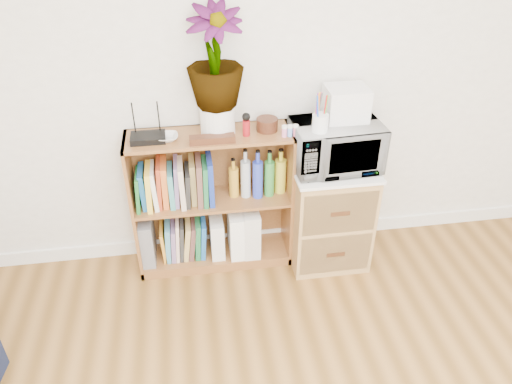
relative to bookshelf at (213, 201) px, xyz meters
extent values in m
cube|color=white|center=(0.35, 0.14, -0.42)|extent=(4.00, 0.02, 0.10)
cube|color=brown|center=(0.00, 0.00, 0.00)|extent=(1.00, 0.30, 0.95)
cube|color=#9E7542|center=(0.75, -0.08, -0.12)|extent=(0.50, 0.45, 0.70)
imported|color=white|center=(0.75, -0.08, 0.39)|extent=(0.54, 0.38, 0.29)
cylinder|color=white|center=(0.62, -0.16, 0.58)|extent=(0.09, 0.09, 0.10)
cube|color=silver|center=(0.81, -0.02, 0.63)|extent=(0.25, 0.20, 0.19)
cube|color=black|center=(-0.35, -0.02, 0.49)|extent=(0.20, 0.13, 0.04)
imported|color=silver|center=(-0.24, -0.03, 0.49)|extent=(0.13, 0.13, 0.03)
cylinder|color=white|center=(0.06, 0.02, 0.56)|extent=(0.20, 0.20, 0.17)
imported|color=#307832|center=(0.06, 0.02, 0.93)|extent=(0.32, 0.32, 0.56)
cube|color=#3B1C10|center=(0.01, -0.10, 0.50)|extent=(0.26, 0.06, 0.04)
cylinder|color=maroon|center=(0.22, -0.04, 0.52)|extent=(0.04, 0.04, 0.10)
cylinder|color=#35190E|center=(0.35, 0.01, 0.51)|extent=(0.13, 0.13, 0.07)
cube|color=pink|center=(0.47, -0.09, 0.50)|extent=(0.10, 0.04, 0.05)
cube|color=slate|center=(-0.45, 0.00, -0.25)|extent=(0.10, 0.26, 0.32)
cube|color=silver|center=(0.01, -0.01, -0.27)|extent=(0.09, 0.22, 0.27)
cube|color=white|center=(0.15, -0.01, -0.24)|extent=(0.10, 0.26, 0.32)
cube|color=silver|center=(0.24, -0.01, -0.24)|extent=(0.11, 0.27, 0.34)
cube|color=#1C6B2A|center=(-0.45, 0.00, 0.14)|extent=(0.04, 0.20, 0.24)
cube|color=#1A5C9F|center=(-0.42, 0.00, 0.15)|extent=(0.04, 0.20, 0.25)
cube|color=yellow|center=(-0.38, 0.00, 0.16)|extent=(0.04, 0.20, 0.27)
cube|color=white|center=(-0.35, 0.00, 0.16)|extent=(0.04, 0.20, 0.26)
cube|color=#AB3A1D|center=(-0.32, 0.00, 0.17)|extent=(0.04, 0.20, 0.29)
cube|color=orange|center=(-0.29, 0.00, 0.16)|extent=(0.04, 0.20, 0.28)
cube|color=teal|center=(-0.25, 0.00, 0.15)|extent=(0.03, 0.20, 0.24)
cube|color=#82679B|center=(-0.22, 0.00, 0.17)|extent=(0.04, 0.20, 0.28)
cube|color=beige|center=(-0.18, 0.00, 0.17)|extent=(0.03, 0.20, 0.28)
cube|color=black|center=(-0.15, 0.00, 0.14)|extent=(0.04, 0.20, 0.23)
cube|color=olive|center=(-0.11, 0.00, 0.16)|extent=(0.04, 0.20, 0.28)
cube|color=brown|center=(-0.08, 0.00, 0.17)|extent=(0.04, 0.20, 0.30)
cube|color=#1A6337|center=(-0.04, 0.00, 0.16)|extent=(0.04, 0.20, 0.28)
cube|color=navy|center=(-0.01, 0.00, 0.18)|extent=(0.03, 0.20, 0.30)
cylinder|color=gold|center=(0.14, 0.00, 0.15)|extent=(0.06, 0.06, 0.26)
cylinder|color=#A8B5BF|center=(0.21, 0.00, 0.19)|extent=(0.06, 0.06, 0.32)
cylinder|color=blue|center=(0.29, 0.00, 0.19)|extent=(0.06, 0.06, 0.32)
cylinder|color=#318737|center=(0.36, 0.00, 0.18)|extent=(0.06, 0.06, 0.31)
cylinder|color=gold|center=(0.44, 0.00, 0.17)|extent=(0.07, 0.07, 0.30)
cube|color=orange|center=(-0.34, 0.00, -0.29)|extent=(0.03, 0.19, 0.23)
cube|color=teal|center=(-0.31, 0.00, -0.27)|extent=(0.05, 0.19, 0.26)
cube|color=slate|center=(-0.27, 0.00, -0.28)|extent=(0.04, 0.19, 0.25)
cube|color=beige|center=(-0.25, 0.00, -0.26)|extent=(0.04, 0.19, 0.29)
cube|color=#292929|center=(-0.22, 0.00, -0.27)|extent=(0.04, 0.19, 0.27)
cube|color=tan|center=(-0.19, 0.00, -0.28)|extent=(0.07, 0.19, 0.26)
cube|color=brown|center=(-0.15, 0.00, -0.28)|extent=(0.07, 0.19, 0.26)
cube|color=#1C693A|center=(-0.11, 0.00, -0.27)|extent=(0.05, 0.19, 0.27)
cube|color=#1B57A3|center=(-0.08, 0.00, -0.27)|extent=(0.05, 0.19, 0.26)
camera|label=1|loc=(-0.12, -2.64, 1.80)|focal=35.00mm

